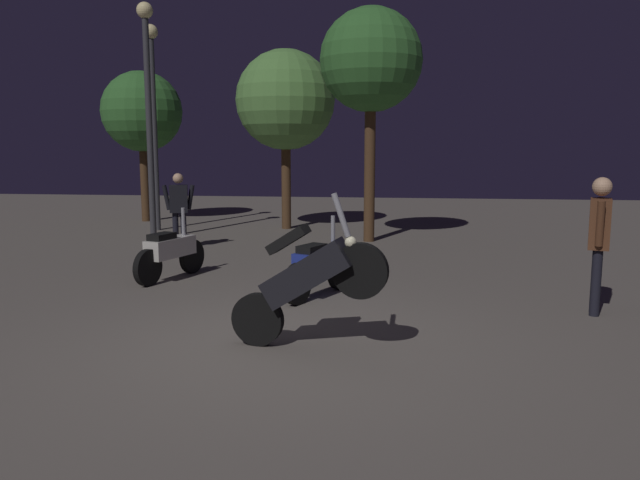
# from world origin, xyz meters

# --- Properties ---
(ground_plane) EXTENTS (40.00, 40.00, 0.00)m
(ground_plane) POSITION_xyz_m (0.00, 0.00, 0.00)
(ground_plane) COLOR #605951
(motorcycle_black_foreground) EXTENTS (1.65, 0.45, 1.63)m
(motorcycle_black_foreground) POSITION_xyz_m (0.28, -0.14, 0.74)
(motorcycle_black_foreground) COLOR black
(motorcycle_black_foreground) RESTS_ON ground_plane
(motorcycle_white_parked_left) EXTENTS (0.59, 1.61, 1.11)m
(motorcycle_white_parked_left) POSITION_xyz_m (-2.38, 3.05, 0.44)
(motorcycle_white_parked_left) COLOR black
(motorcycle_white_parked_left) RESTS_ON ground_plane
(motorcycle_blue_parked_right) EXTENTS (0.80, 1.54, 1.11)m
(motorcycle_blue_parked_right) POSITION_xyz_m (0.11, 2.19, 0.44)
(motorcycle_blue_parked_right) COLOR black
(motorcycle_blue_parked_right) RESTS_ON ground_plane
(person_rider_beside) EXTENTS (0.33, 0.66, 1.71)m
(person_rider_beside) POSITION_xyz_m (3.64, 1.70, 1.03)
(person_rider_beside) COLOR black
(person_rider_beside) RESTS_ON ground_plane
(person_bystander_far) EXTENTS (0.65, 0.34, 1.56)m
(person_bystander_far) POSITION_xyz_m (-3.29, 5.95, 0.92)
(person_bystander_far) COLOR black
(person_bystander_far) RESTS_ON ground_plane
(streetlamp_near) EXTENTS (0.36, 0.36, 5.22)m
(streetlamp_near) POSITION_xyz_m (-4.39, 7.23, 3.30)
(streetlamp_near) COLOR #38383D
(streetlamp_near) RESTS_ON ground_plane
(streetlamp_far) EXTENTS (0.36, 0.36, 5.06)m
(streetlamp_far) POSITION_xyz_m (-4.91, 8.78, 3.21)
(streetlamp_far) COLOR #38383D
(streetlamp_far) RESTS_ON ground_plane
(tree_left_bg) EXTENTS (2.22, 2.22, 5.05)m
(tree_left_bg) POSITION_xyz_m (0.53, 7.52, 3.90)
(tree_left_bg) COLOR #4C331E
(tree_left_bg) RESTS_ON ground_plane
(tree_center_bg) EXTENTS (2.51, 2.51, 4.52)m
(tree_center_bg) POSITION_xyz_m (-1.71, 9.47, 3.25)
(tree_center_bg) COLOR #4C331E
(tree_center_bg) RESTS_ON ground_plane
(tree_right_bg) EXTENTS (2.23, 2.23, 4.20)m
(tree_right_bg) POSITION_xyz_m (-6.00, 10.61, 3.06)
(tree_right_bg) COLOR #4C331E
(tree_right_bg) RESTS_ON ground_plane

